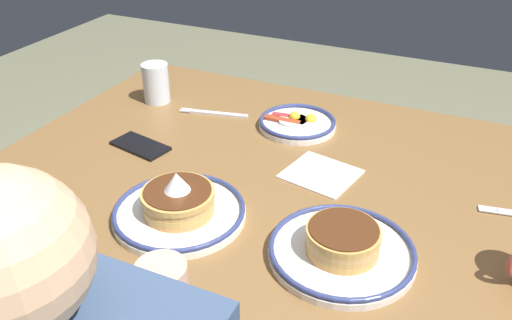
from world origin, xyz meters
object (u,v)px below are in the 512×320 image
Objects in this scene: plate_far_companion at (179,207)px; cell_phone at (140,146)px; plate_near_main at (298,123)px; paper_napkin at (321,174)px; plate_center_pancakes at (342,247)px; fork_near at (213,113)px; drinking_glass at (156,85)px.

plate_far_companion is 1.84× the size of cell_phone.
plate_near_main is 0.47m from plate_far_companion.
paper_napkin is (-0.44, -0.07, -0.00)m from cell_phone.
plate_center_pancakes is 0.28m from paper_napkin.
paper_napkin is at bearing 155.12° from fork_near.
cell_phone is at bearing 8.52° from paper_napkin.
plate_far_companion is at bearing 52.83° from paper_napkin.
plate_near_main is 1.34× the size of paper_napkin.
cell_phone is 0.75× the size of fork_near.
plate_far_companion reaches higher than plate_near_main.
cell_phone is at bearing 114.96° from drinking_glass.
fork_near reaches higher than paper_napkin.
plate_center_pancakes is at bearing 147.82° from drinking_glass.
plate_near_main is 0.24m from fork_near.
plate_near_main is at bearing -98.85° from plate_far_companion.
cell_phone reaches higher than fork_near.
plate_far_companion is 1.37× the size of fork_near.
cell_phone is 0.45m from paper_napkin.
plate_far_companion reaches higher than paper_napkin.
plate_center_pancakes is (-0.25, 0.44, 0.01)m from plate_near_main.
drinking_glass is 0.28m from cell_phone.
drinking_glass reaches higher than plate_near_main.
plate_near_main is at bearing -60.13° from plate_center_pancakes.
plate_center_pancakes is 1.00× the size of plate_far_companion.
plate_near_main is at bearing -174.25° from fork_near.
fork_near is (0.37, -0.17, 0.00)m from paper_napkin.
plate_far_companion is at bearing 110.74° from fork_near.
plate_far_companion is 1.76× the size of paper_napkin.
cell_phone is at bearing -40.29° from plate_far_companion.
drinking_glass is 0.77× the size of cell_phone.
drinking_glass reaches higher than plate_far_companion.
cell_phone is 0.25m from fork_near.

